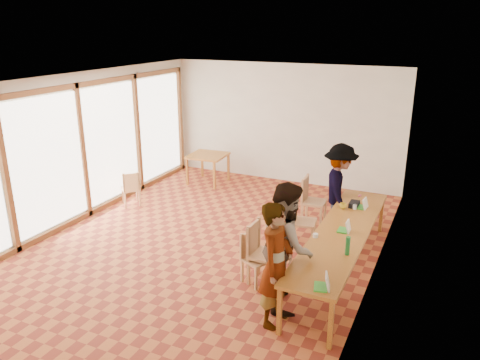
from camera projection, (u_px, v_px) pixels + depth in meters
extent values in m
plane|color=#AF562A|center=(210.00, 241.00, 8.85)|extent=(8.00, 8.00, 0.00)
cube|color=beige|center=(285.00, 124.00, 11.81)|extent=(6.00, 0.10, 3.00)
cube|color=beige|center=(27.00, 263.00, 4.94)|extent=(6.00, 0.10, 3.00)
cube|color=beige|center=(380.00, 188.00, 7.17)|extent=(0.10, 8.00, 3.00)
cube|color=white|center=(82.00, 147.00, 9.56)|extent=(0.10, 8.00, 3.00)
cube|color=white|center=(207.00, 79.00, 7.89)|extent=(6.00, 8.00, 0.04)
cube|color=#BC6F29|center=(342.00, 232.00, 7.49)|extent=(0.80, 4.00, 0.05)
cube|color=#BC6F29|center=(279.00, 311.00, 6.08)|extent=(0.06, 0.06, 0.70)
cube|color=#BC6F29|center=(347.00, 209.00, 9.41)|extent=(0.06, 0.06, 0.70)
cube|color=#BC6F29|center=(331.00, 325.00, 5.81)|extent=(0.06, 0.06, 0.70)
cube|color=#BC6F29|center=(381.00, 215.00, 9.14)|extent=(0.06, 0.06, 0.70)
cube|color=#BC6F29|center=(208.00, 155.00, 11.87)|extent=(0.90, 0.90, 0.05)
cube|color=#BC6F29|center=(187.00, 172.00, 11.81)|extent=(0.05, 0.05, 0.70)
cube|color=#BC6F29|center=(202.00, 164.00, 12.48)|extent=(0.05, 0.05, 0.70)
cube|color=#BC6F29|center=(214.00, 176.00, 11.49)|extent=(0.05, 0.05, 0.70)
cube|color=#BC6F29|center=(228.00, 167.00, 12.16)|extent=(0.05, 0.05, 0.70)
cube|color=tan|center=(265.00, 255.00, 7.31)|extent=(0.47, 0.47, 0.04)
cube|color=tan|center=(253.00, 237.00, 7.31)|extent=(0.05, 0.46, 0.48)
cube|color=tan|center=(257.00, 260.00, 7.31)|extent=(0.51, 0.51, 0.04)
cube|color=tan|center=(250.00, 244.00, 7.37)|extent=(0.19, 0.36, 0.40)
cube|color=tan|center=(304.00, 222.00, 8.57)|extent=(0.50, 0.50, 0.04)
cube|color=tan|center=(294.00, 208.00, 8.55)|extent=(0.11, 0.44, 0.46)
cube|color=tan|center=(314.00, 202.00, 9.49)|extent=(0.48, 0.48, 0.04)
cube|color=tan|center=(305.00, 189.00, 9.48)|extent=(0.07, 0.46, 0.48)
cube|color=tan|center=(131.00, 189.00, 10.49)|extent=(0.53, 0.53, 0.04)
cube|color=tan|center=(131.00, 182.00, 10.27)|extent=(0.28, 0.30, 0.39)
imported|color=gray|center=(276.00, 265.00, 6.18)|extent=(0.44, 0.65, 1.75)
imported|color=gray|center=(287.00, 245.00, 6.60)|extent=(1.01, 1.11, 1.86)
imported|color=gray|center=(339.00, 188.00, 9.05)|extent=(0.98, 1.28, 1.76)
cube|color=green|center=(321.00, 287.00, 5.87)|extent=(0.22, 0.27, 0.02)
cube|color=white|center=(328.00, 282.00, 5.83)|extent=(0.12, 0.22, 0.19)
cube|color=green|center=(343.00, 230.00, 7.48)|extent=(0.16, 0.23, 0.02)
cube|color=white|center=(348.00, 226.00, 7.43)|extent=(0.07, 0.21, 0.19)
cube|color=green|center=(360.00, 207.00, 8.43)|extent=(0.18, 0.25, 0.02)
cube|color=white|center=(365.00, 203.00, 8.37)|extent=(0.09, 0.22, 0.19)
imported|color=gold|center=(343.00, 206.00, 8.38)|extent=(0.13, 0.13, 0.10)
cylinder|color=#1D7033|center=(348.00, 246.00, 6.67)|extent=(0.07, 0.07, 0.28)
cylinder|color=silver|center=(355.00, 207.00, 8.35)|extent=(0.07, 0.07, 0.09)
cylinder|color=white|center=(316.00, 235.00, 7.25)|extent=(0.08, 0.08, 0.06)
cube|color=#DE5073|center=(360.00, 196.00, 9.00)|extent=(0.05, 0.10, 0.01)
cube|color=black|center=(354.00, 204.00, 8.47)|extent=(0.16, 0.26, 0.09)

